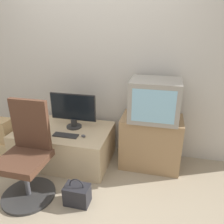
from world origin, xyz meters
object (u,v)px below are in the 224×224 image
object	(u,v)px
main_monitor	(73,110)
handbag	(77,194)
mouse	(83,136)
crt_tv	(155,100)
cardboard_box_lower	(6,150)
keyboard	(66,135)
office_chair	(27,159)

from	to	relation	value
main_monitor	handbag	size ratio (longest dim) A/B	2.04
handbag	mouse	bearing A→B (deg)	102.59
crt_tv	cardboard_box_lower	bearing A→B (deg)	-170.21
keyboard	crt_tv	world-z (taller)	crt_tv
cardboard_box_lower	crt_tv	bearing A→B (deg)	9.79
mouse	crt_tv	distance (m)	0.94
keyboard	handbag	world-z (taller)	keyboard
keyboard	handbag	size ratio (longest dim) A/B	1.04
crt_tv	office_chair	bearing A→B (deg)	-146.53
keyboard	crt_tv	size ratio (longest dim) A/B	0.55
office_chair	crt_tv	bearing A→B (deg)	33.47
main_monitor	mouse	size ratio (longest dim) A/B	10.99
mouse	cardboard_box_lower	distance (m)	1.15
office_chair	cardboard_box_lower	distance (m)	0.88
office_chair	keyboard	bearing A→B (deg)	69.02
office_chair	handbag	size ratio (longest dim) A/B	3.45
keyboard	mouse	bearing A→B (deg)	4.57
keyboard	crt_tv	xyz separation A→B (m)	(1.02, 0.29, 0.44)
crt_tv	cardboard_box_lower	world-z (taller)	crt_tv
keyboard	handbag	distance (m)	0.73
mouse	office_chair	bearing A→B (deg)	-128.38
keyboard	mouse	size ratio (longest dim) A/B	5.62
keyboard	cardboard_box_lower	bearing A→B (deg)	-177.65
cardboard_box_lower	handbag	size ratio (longest dim) A/B	0.97
cardboard_box_lower	office_chair	bearing A→B (deg)	-34.71
mouse	crt_tv	size ratio (longest dim) A/B	0.10
keyboard	office_chair	bearing A→B (deg)	-110.98
mouse	cardboard_box_lower	bearing A→B (deg)	-177.20
crt_tv	handbag	xyz separation A→B (m)	(-0.67, -0.83, -0.79)
keyboard	mouse	xyz separation A→B (m)	(0.22, 0.02, 0.01)
keyboard	cardboard_box_lower	world-z (taller)	keyboard
office_chair	cardboard_box_lower	size ratio (longest dim) A/B	3.56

